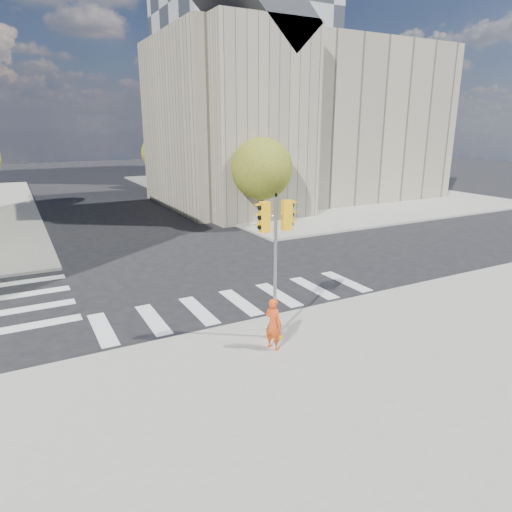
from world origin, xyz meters
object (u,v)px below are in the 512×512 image
(lamp_near, at_px, (242,157))
(photographer, at_px, (273,324))
(traffic_signal, at_px, (275,279))
(lamp_far, at_px, (181,149))

(lamp_near, xyz_separation_m, photographer, (-9.05, -20.29, -3.59))
(lamp_near, height_order, photographer, lamp_near)
(lamp_near, bearing_deg, traffic_signal, -113.71)
(lamp_far, bearing_deg, photographer, -104.79)
(traffic_signal, bearing_deg, photographer, -119.12)
(lamp_far, relative_size, photographer, 4.84)
(lamp_near, bearing_deg, lamp_far, 90.00)
(photographer, bearing_deg, traffic_signal, -55.61)
(lamp_near, relative_size, photographer, 4.84)
(lamp_near, relative_size, lamp_far, 1.00)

